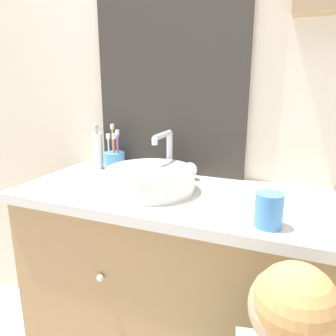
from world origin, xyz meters
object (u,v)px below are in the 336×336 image
Objects in this scene: soap_dispenser at (98,150)px; drinking_cup at (269,210)px; sink_basin at (152,178)px; toothbrush_holder at (115,160)px.

drinking_cup is at bearing -23.87° from soap_dispenser.
drinking_cup is (0.42, -0.16, 0.00)m from sink_basin.
soap_dispenser is (-0.35, 0.18, 0.04)m from sink_basin.
drinking_cup is at bearing -20.58° from sink_basin.
toothbrush_holder is at bearing 153.99° from drinking_cup.
toothbrush_holder is at bearing -5.92° from soap_dispenser.
soap_dispenser is (-0.09, 0.01, 0.04)m from toothbrush_holder.
soap_dispenser is 2.06× the size of drinking_cup.
toothbrush_holder is 1.03× the size of soap_dispenser.
soap_dispenser is at bearing 156.13° from drinking_cup.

